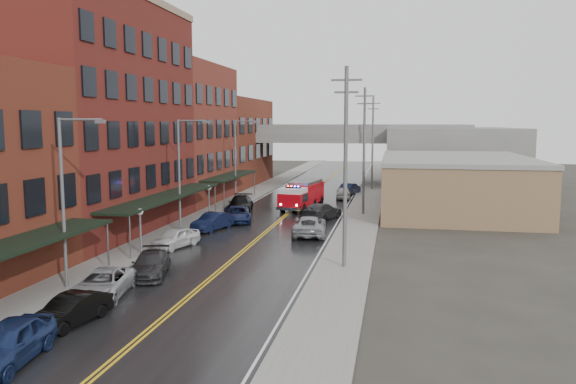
{
  "coord_description": "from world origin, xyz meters",
  "views": [
    {
      "loc": [
        10.05,
        -18.04,
        8.74
      ],
      "look_at": [
        1.35,
        27.55,
        3.0
      ],
      "focal_mm": 35.0,
      "sensor_mm": 36.0,
      "label": 1
    }
  ],
  "objects": [
    {
      "name": "sidewalk_left",
      "position": [
        -7.3,
        30.0,
        0.07
      ],
      "size": [
        3.0,
        160.0,
        0.15
      ],
      "primitive_type": "cube",
      "color": "slate",
      "rests_on": "ground"
    },
    {
      "name": "fire_truck",
      "position": [
        0.79,
        38.03,
        1.5
      ],
      "size": [
        4.08,
        7.9,
        2.77
      ],
      "rotation": [
        0.0,
        0.0,
        -0.18
      ],
      "color": "#B70812",
      "rests_on": "ground"
    },
    {
      "name": "parked_car_right_0",
      "position": [
        3.6,
        24.64,
        0.76
      ],
      "size": [
        3.07,
        5.68,
        1.51
      ],
      "primitive_type": "imported",
      "rotation": [
        0.0,
        0.0,
        3.25
      ],
      "color": "gray",
      "rests_on": "ground"
    },
    {
      "name": "road",
      "position": [
        0.0,
        30.0,
        0.01
      ],
      "size": [
        11.0,
        160.0,
        0.02
      ],
      "primitive_type": "cube",
      "color": "black",
      "rests_on": "ground"
    },
    {
      "name": "utility_pole_2",
      "position": [
        7.2,
        55.0,
        6.31
      ],
      "size": [
        1.8,
        0.24,
        12.0
      ],
      "color": "#59595B",
      "rests_on": "ground"
    },
    {
      "name": "utility_pole_1",
      "position": [
        7.2,
        35.0,
        6.31
      ],
      "size": [
        1.8,
        0.24,
        12.0
      ],
      "color": "#59595B",
      "rests_on": "ground"
    },
    {
      "name": "right_far_block",
      "position": [
        18.0,
        70.0,
        4.0
      ],
      "size": [
        18.0,
        30.0,
        8.0
      ],
      "primitive_type": "cube",
      "color": "slate",
      "rests_on": "ground"
    },
    {
      "name": "awning_2",
      "position": [
        -7.49,
        40.5,
        2.99
      ],
      "size": [
        2.6,
        13.0,
        3.09
      ],
      "color": "black",
      "rests_on": "ground"
    },
    {
      "name": "parked_car_left_5",
      "position": [
        -4.47,
        25.18,
        0.71
      ],
      "size": [
        2.67,
        4.57,
        1.42
      ],
      "primitive_type": "imported",
      "rotation": [
        0.0,
        0.0,
        -0.29
      ],
      "color": "black",
      "rests_on": "ground"
    },
    {
      "name": "awning_1",
      "position": [
        -7.49,
        23.0,
        2.99
      ],
      "size": [
        2.6,
        18.0,
        3.09
      ],
      "color": "black",
      "rests_on": "ground"
    },
    {
      "name": "parked_car_left_7",
      "position": [
        -4.83,
        34.8,
        0.78
      ],
      "size": [
        2.95,
        5.65,
        1.56
      ],
      "primitive_type": "imported",
      "rotation": [
        0.0,
        0.0,
        0.15
      ],
      "color": "black",
      "rests_on": "ground"
    },
    {
      "name": "globe_lamp_2",
      "position": [
        -6.4,
        30.0,
        2.31
      ],
      "size": [
        0.44,
        0.44,
        3.12
      ],
      "color": "#59595B",
      "rests_on": "ground"
    },
    {
      "name": "parked_car_right_3",
      "position": [
        4.71,
        50.48,
        0.7
      ],
      "size": [
        2.5,
        4.5,
        1.41
      ],
      "primitive_type": "imported",
      "rotation": [
        0.0,
        0.0,
        2.89
      ],
      "color": "black",
      "rests_on": "ground"
    },
    {
      "name": "parked_car_right_1",
      "position": [
        3.6,
        31.97,
        0.76
      ],
      "size": [
        3.71,
        5.64,
        1.52
      ],
      "primitive_type": "imported",
      "rotation": [
        0.0,
        0.0,
        2.81
      ],
      "color": "#252528",
      "rests_on": "ground"
    },
    {
      "name": "curb_right",
      "position": [
        5.65,
        30.0,
        0.07
      ],
      "size": [
        0.3,
        160.0,
        0.15
      ],
      "primitive_type": "cube",
      "color": "gray",
      "rests_on": "ground"
    },
    {
      "name": "parked_car_left_2",
      "position": [
        -4.25,
        7.12,
        0.68
      ],
      "size": [
        3.07,
        5.24,
        1.37
      ],
      "primitive_type": "imported",
      "rotation": [
        0.0,
        0.0,
        0.17
      ],
      "color": "#A3A5AB",
      "rests_on": "ground"
    },
    {
      "name": "street_lamp_1",
      "position": [
        -6.55,
        24.0,
        5.19
      ],
      "size": [
        2.64,
        0.22,
        9.0
      ],
      "color": "#59595B",
      "rests_on": "ground"
    },
    {
      "name": "street_lamp_2",
      "position": [
        -6.55,
        40.0,
        5.19
      ],
      "size": [
        2.64,
        0.22,
        9.0
      ],
      "color": "#59595B",
      "rests_on": "ground"
    },
    {
      "name": "brick_building_b",
      "position": [
        -13.3,
        23.0,
        9.0
      ],
      "size": [
        9.0,
        20.0,
        18.0
      ],
      "primitive_type": "cube",
      "color": "maroon",
      "rests_on": "ground"
    },
    {
      "name": "awning_0",
      "position": [
        -7.49,
        4.0,
        2.99
      ],
      "size": [
        2.6,
        16.0,
        3.09
      ],
      "color": "black",
      "rests_on": "ground"
    },
    {
      "name": "parked_car_left_1",
      "position": [
        -3.6,
        3.24,
        0.66
      ],
      "size": [
        2.09,
        4.22,
        1.33
      ],
      "primitive_type": "imported",
      "rotation": [
        0.0,
        0.0,
        -0.18
      ],
      "color": "black",
      "rests_on": "ground"
    },
    {
      "name": "globe_lamp_1",
      "position": [
        -6.4,
        16.0,
        2.31
      ],
      "size": [
        0.44,
        0.44,
        3.12
      ],
      "color": "#59595B",
      "rests_on": "ground"
    },
    {
      "name": "sidewalk_right",
      "position": [
        7.3,
        30.0,
        0.07
      ],
      "size": [
        3.0,
        160.0,
        0.15
      ],
      "primitive_type": "cube",
      "color": "slate",
      "rests_on": "ground"
    },
    {
      "name": "parked_car_left_3",
      "position": [
        -3.6,
        11.3,
        0.68
      ],
      "size": [
        3.04,
        5.0,
        1.35
      ],
      "primitive_type": "imported",
      "rotation": [
        0.0,
        0.0,
        0.26
      ],
      "color": "#242426",
      "rests_on": "ground"
    },
    {
      "name": "brick_building_c",
      "position": [
        -13.3,
        40.5,
        7.5
      ],
      "size": [
        9.0,
        15.0,
        15.0
      ],
      "primitive_type": "cube",
      "color": "maroon",
      "rests_on": "ground"
    },
    {
      "name": "utility_pole_0",
      "position": [
        7.2,
        15.0,
        6.31
      ],
      "size": [
        1.8,
        0.24,
        12.0
      ],
      "color": "#59595B",
      "rests_on": "ground"
    },
    {
      "name": "ground",
      "position": [
        0.0,
        0.0,
        0.0
      ],
      "size": [
        220.0,
        220.0,
        0.0
      ],
      "primitive_type": "plane",
      "color": "#2D2B26",
      "rests_on": "ground"
    },
    {
      "name": "parked_car_left_0",
      "position": [
        -3.6,
        -0.8,
        0.79
      ],
      "size": [
        2.44,
        4.86,
        1.59
      ],
      "primitive_type": "imported",
      "rotation": [
        0.0,
        0.0,
        0.12
      ],
      "color": "#15234E",
      "rests_on": "ground"
    },
    {
      "name": "brick_building_far",
      "position": [
        -13.3,
        58.0,
        6.0
      ],
      "size": [
        9.0,
        20.0,
        12.0
      ],
      "primitive_type": "cube",
      "color": "#612B19",
      "rests_on": "ground"
    },
    {
      "name": "parked_car_left_4",
      "position": [
        -5.0,
        18.53,
        0.7
      ],
      "size": [
        2.83,
        4.44,
        1.41
      ],
      "primitive_type": "imported",
      "rotation": [
        0.0,
        0.0,
        -0.31
      ],
      "color": "silver",
      "rests_on": "ground"
    },
    {
      "name": "parked_car_right_2",
      "position": [
        4.31,
        46.16,
        0.71
      ],
      "size": [
        2.04,
        4.29,
        1.42
      ],
      "primitive_type": "imported",
      "rotation": [
        0.0,
        0.0,
        3.23
      ],
      "color": "silver",
      "rests_on": "ground"
    },
    {
      "name": "parked_car_left_6",
      "position": [
        -3.6,
        29.36,
        0.69
      ],
      "size": [
        3.73,
        5.41,
        1.37
      ],
      "primitive_type": "imported",
      "rotation": [
        0.0,
        0.0,
        0.32
      ],
      "color": "#111B43",
      "rests_on": "ground"
    },
    {
      "name": "curb_left",
      "position": [
        -5.65,
        30.0,
        0.07
      ],
      "size": [
        0.3,
        160.0,
        0.15
      ],
      "primitive_type": "cube",
      "color": "gray",
      "rests_on": "ground"
    },
    {
      "name": "tan_building",
      "position": [
        16.0,
        40.0,
        2.5
      ],
      "size": [
        14.0,
        22.0,
        5.0
      ],
      "primitive_type": "cube",
      "color": "#876949",
      "rests_on": "ground"
    },
    {
      "name": "street_lamp_0",
      "position": [
        -6.55,
        8.0,
        5.19
      ],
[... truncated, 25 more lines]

